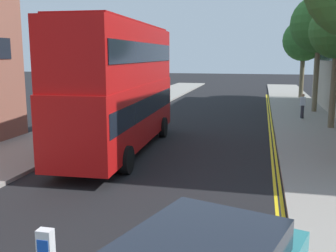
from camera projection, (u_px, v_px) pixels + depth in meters
name	position (u px, v px, depth m)	size (l,w,h in m)	color
sidewalk_right	(323.00, 150.00, 17.74)	(4.00, 80.00, 0.14)	gray
sidewalk_left	(60.00, 136.00, 20.69)	(4.00, 80.00, 0.14)	gray
kerb_line_outer	(276.00, 160.00, 16.32)	(0.10, 56.00, 0.01)	yellow
kerb_line_inner	(272.00, 160.00, 16.35)	(0.10, 56.00, 0.01)	yellow
double_decker_bus_away	(120.00, 84.00, 17.39)	(3.15, 10.90, 5.64)	#B20F0F
pedestrian_far	(303.00, 105.00, 26.11)	(0.34, 0.22, 1.62)	#2D2D38
street_tree_mid	(320.00, 24.00, 28.28)	(4.13, 4.13, 8.41)	#6B6047
street_tree_far	(304.00, 41.00, 38.09)	(4.03, 4.03, 7.57)	#6B6047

